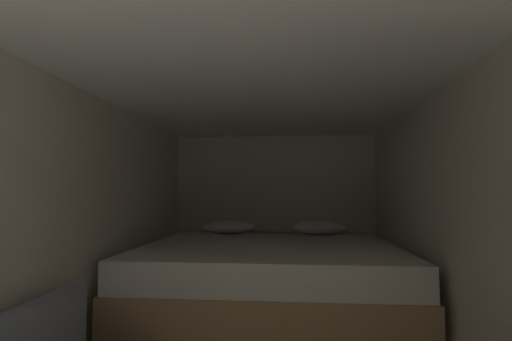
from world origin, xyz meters
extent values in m
cube|color=beige|center=(0.00, 4.22, 0.98)|extent=(2.45, 0.05, 1.95)
cube|color=beige|center=(-1.20, 1.84, 0.98)|extent=(0.05, 4.71, 1.95)
cube|color=beige|center=(1.20, 1.84, 0.98)|extent=(0.05, 4.71, 1.95)
cube|color=white|center=(0.00, 1.84, 1.98)|extent=(2.45, 4.71, 0.05)
cube|color=tan|center=(0.00, 3.15, 0.29)|extent=(2.23, 1.99, 0.58)
cube|color=white|center=(0.00, 3.15, 0.70)|extent=(2.19, 1.95, 0.24)
ellipsoid|color=white|center=(-0.50, 3.95, 0.89)|extent=(0.59, 0.31, 0.15)
ellipsoid|color=white|center=(0.50, 3.95, 0.89)|extent=(0.59, 0.31, 0.15)
camera|label=1|loc=(0.18, -0.26, 1.27)|focal=26.37mm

